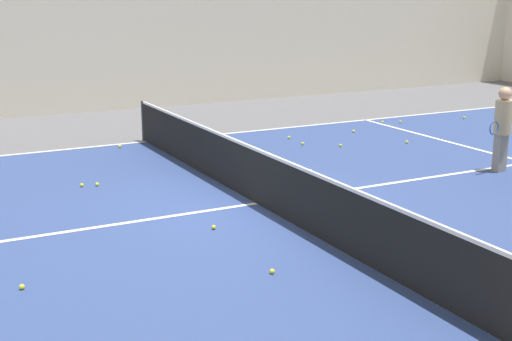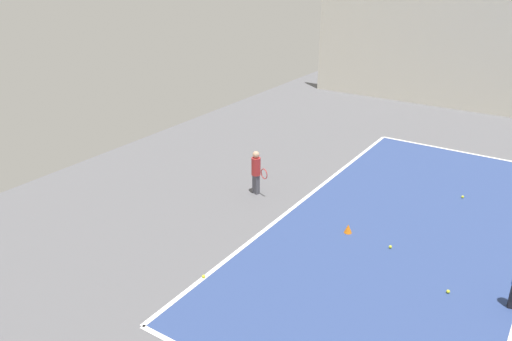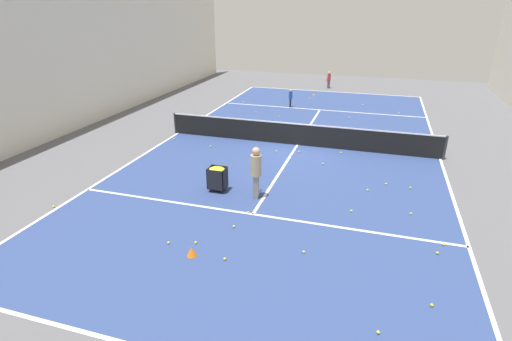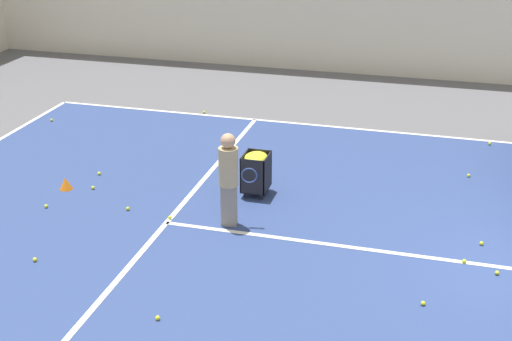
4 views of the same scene
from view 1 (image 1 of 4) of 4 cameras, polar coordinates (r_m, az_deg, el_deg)
The scene contains 27 objects.
ground_plane at distance 12.27m, azimuth 0.00°, elevation -2.68°, with size 37.70×37.70×0.00m, color #5B5B60.
court_playing_area at distance 12.27m, azimuth 0.00°, elevation -2.67°, with size 11.69×23.72×0.00m.
line_sideline_left at distance 17.51m, azimuth -8.82°, elevation 2.30°, with size 0.10×23.72×0.00m, color white.
line_centre_service at distance 12.27m, azimuth 0.00°, elevation -2.65°, with size 0.10×13.05×0.00m, color white.
hall_enclosure_left at distance 22.02m, azimuth -13.47°, elevation 12.64°, with size 0.15×34.00×6.22m.
tennis_net at distance 12.13m, azimuth 0.00°, elevation -0.37°, with size 11.99×0.10×0.98m.
coach_at_net at distance 15.08m, azimuth 19.12°, elevation 3.56°, with size 0.40×0.68×1.72m.
tennis_ball_0 at distance 12.89m, azimuth 3.10°, elevation -1.69°, with size 0.07×0.07×0.07m, color yellow.
tennis_ball_2 at distance 9.30m, azimuth -18.22°, elevation -8.83°, with size 0.07×0.07×0.07m, color yellow.
tennis_ball_4 at distance 9.30m, azimuth 1.30°, elevation -8.06°, with size 0.07×0.07×0.07m, color yellow.
tennis_ball_5 at distance 20.06m, azimuth 10.10°, elevation 3.85°, with size 0.07×0.07×0.07m, color yellow.
tennis_ball_8 at distance 12.26m, azimuth 6.15°, elevation -2.59°, with size 0.07×0.07×0.07m, color yellow.
tennis_ball_10 at distance 13.69m, azimuth -13.77°, elevation -1.14°, with size 0.07×0.07×0.07m, color yellow.
tennis_ball_16 at distance 20.19m, azimuth 11.48°, elevation 3.84°, with size 0.07×0.07×0.07m, color yellow.
tennis_ball_17 at distance 14.38m, azimuth 4.38°, elevation -0.03°, with size 0.07×0.07×0.07m, color yellow.
tennis_ball_21 at distance 18.62m, azimuth 7.82°, elevation 3.14°, with size 0.07×0.07×0.07m, color yellow.
tennis_ball_22 at distance 12.96m, azimuth 5.50°, elevation -1.66°, with size 0.07×0.07×0.07m, color yellow.
tennis_ball_25 at distance 21.29m, azimuth 16.32°, elevation 4.08°, with size 0.07×0.07×0.07m, color yellow.
tennis_ball_28 at distance 17.67m, azimuth 2.65°, elevation 2.67°, with size 0.07×0.07×0.07m, color yellow.
tennis_ball_29 at distance 16.96m, azimuth 3.75°, elevation 2.17°, with size 0.07×0.07×0.07m, color yellow.
tennis_ball_32 at distance 10.25m, azimuth 16.19°, elevation -6.50°, with size 0.07×0.07×0.07m, color yellow.
tennis_ball_33 at distance 16.85m, azimuth 6.78°, elevation 2.01°, with size 0.07×0.07×0.07m, color yellow.
tennis_ball_34 at distance 16.92m, azimuth -10.84°, elevation 1.91°, with size 0.07×0.07×0.07m, color yellow.
tennis_ball_35 at distance 14.17m, azimuth -1.77°, elevation -0.22°, with size 0.07×0.07×0.07m, color yellow.
tennis_ball_36 at distance 10.98m, azimuth -3.41°, elevation -4.55°, with size 0.07×0.07×0.07m, color yellow.
tennis_ball_37 at distance 17.49m, azimuth 11.97°, elevation 2.25°, with size 0.07×0.07×0.07m, color yellow.
tennis_ball_38 at distance 13.68m, azimuth -12.59°, elevation -1.08°, with size 0.07×0.07×0.07m, color yellow.
Camera 1 is at (10.44, -5.39, 3.56)m, focal length 50.00 mm.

